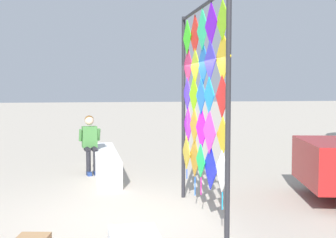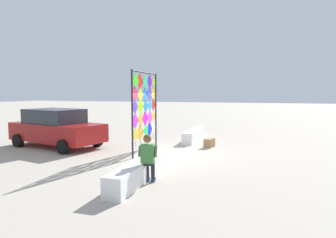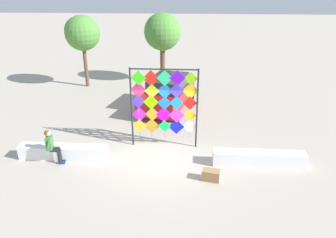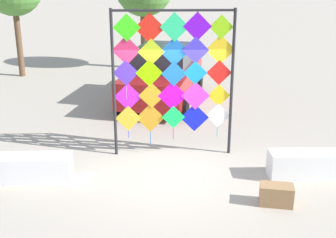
% 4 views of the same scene
% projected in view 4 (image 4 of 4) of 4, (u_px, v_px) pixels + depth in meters
% --- Properties ---
extents(ground, '(120.00, 120.00, 0.00)m').
position_uv_depth(ground, '(171.00, 174.00, 9.67)').
color(ground, '#ADA393').
extents(kite_display_rack, '(2.78, 0.08, 3.41)m').
position_uv_depth(kite_display_rack, '(172.00, 72.00, 10.07)').
color(kite_display_rack, '#232328').
rests_on(kite_display_rack, ground).
extents(parked_car, '(2.99, 4.88, 1.77)m').
position_uv_depth(parked_car, '(163.00, 74.00, 14.57)').
color(parked_car, maroon).
rests_on(parked_car, ground).
extents(cardboard_box_large, '(0.68, 0.47, 0.40)m').
position_uv_depth(cardboard_box_large, '(276.00, 195.00, 8.39)').
color(cardboard_box_large, '#9E754C').
rests_on(cardboard_box_large, ground).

